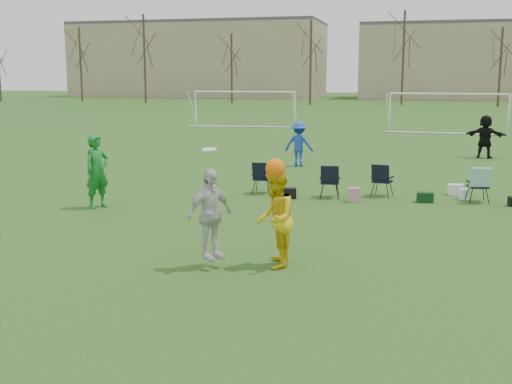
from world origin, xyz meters
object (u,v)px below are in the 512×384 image
(fielder_green_near, at_px, (97,171))
(goal_left, at_px, (245,98))
(fielder_black, at_px, (485,136))
(goal_mid, at_px, (448,101))
(fielder_blue, at_px, (299,144))
(center_contest, at_px, (251,216))

(fielder_green_near, xyz_separation_m, goal_left, (-3.94, 29.52, 0.93))
(fielder_black, height_order, goal_mid, goal_mid)
(goal_left, bearing_deg, fielder_black, -51.00)
(fielder_blue, xyz_separation_m, fielder_black, (7.37, 4.51, 0.06))
(fielder_blue, relative_size, center_contest, 0.78)
(fielder_green_near, bearing_deg, goal_left, 32.70)
(center_contest, relative_size, goal_mid, 0.30)
(goal_left, height_order, goal_mid, same)
(fielder_green_near, height_order, goal_left, goal_left)
(fielder_black, relative_size, goal_left, 0.25)
(center_contest, distance_m, goal_left, 35.08)
(fielder_blue, distance_m, goal_mid, 19.20)
(fielder_green_near, height_order, center_contest, center_contest)
(center_contest, bearing_deg, fielder_black, 72.53)
(fielder_green_near, distance_m, fielder_black, 17.82)
(fielder_blue, height_order, center_contest, center_contest)
(fielder_black, xyz_separation_m, goal_mid, (-1.06, 13.60, 0.99))
(fielder_green_near, distance_m, goal_mid, 29.31)
(goal_left, xyz_separation_m, goal_mid, (14.00, -2.00, 0.00))
(fielder_green_near, bearing_deg, fielder_blue, 3.36)
(fielder_green_near, relative_size, fielder_black, 1.07)
(fielder_black, height_order, goal_left, goal_left)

